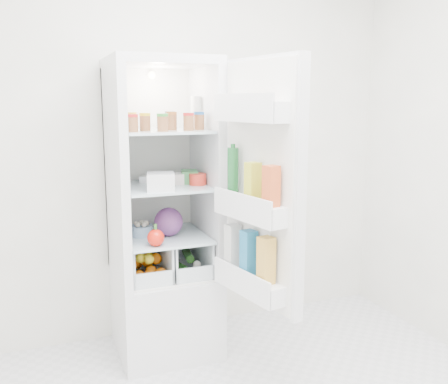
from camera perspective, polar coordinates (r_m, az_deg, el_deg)
name	(u,v)px	position (r m, az deg, el deg)	size (l,w,h in m)	color
room_walls	(292,90)	(1.93, 7.79, 11.42)	(3.02, 3.02, 2.61)	white
refrigerator	(162,246)	(3.15, -7.06, -6.09)	(0.60, 0.60, 1.80)	silver
shelf_low	(165,236)	(3.07, -6.80, -5.06)	(0.49, 0.53, 0.01)	silver
shelf_mid	(164,186)	(3.00, -6.93, 0.65)	(0.49, 0.53, 0.01)	silver
shelf_top	(162,131)	(2.97, -7.07, 6.94)	(0.49, 0.53, 0.01)	silver
crisper_left	(145,259)	(3.08, -8.97, -7.59)	(0.23, 0.46, 0.22)	silver
crisper_right	(184,255)	(3.14, -4.57, -7.15)	(0.23, 0.46, 0.22)	silver
condiment_jars	(163,123)	(2.91, -7.00, 7.86)	(0.46, 0.34, 0.08)	#B21919
squeeze_bottle	(196,112)	(3.04, -3.26, 9.06)	(0.06, 0.06, 0.19)	white
tub_white	(161,182)	(2.83, -7.23, 1.19)	(0.15, 0.15, 0.10)	silver
tub_cream	(175,179)	(3.04, -5.67, 1.54)	(0.11, 0.11, 0.06)	silver
tin_red	(198,179)	(2.99, -3.03, 1.47)	(0.10, 0.10, 0.07)	red
foil_tray	(153,178)	(3.14, -8.09, 1.55)	(0.16, 0.12, 0.04)	#B8B7BC
tub_green	(189,177)	(3.06, -3.97, 1.76)	(0.10, 0.14, 0.08)	#3C8545
red_cabbage	(169,222)	(3.04, -6.36, -3.41)	(0.17, 0.17, 0.17)	#561E57
bell_pepper	(156,238)	(2.84, -7.81, -5.20)	(0.10, 0.10, 0.10)	red
mushroom_bowl	(142,231)	(3.07, -9.40, -4.38)	(0.14, 0.14, 0.06)	#91B6D9
citrus_pile	(147,265)	(3.07, -8.82, -8.23)	(0.20, 0.31, 0.16)	orange
veg_pile	(185,262)	(3.15, -4.46, -7.97)	(0.16, 0.30, 0.10)	#194B19
fridge_door	(259,191)	(2.59, 4.01, 0.09)	(0.28, 0.60, 1.30)	silver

